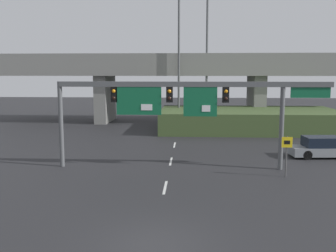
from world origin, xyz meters
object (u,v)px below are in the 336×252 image
Objects in this scene: signal_gantry at (184,98)px; highway_light_pole_far at (207,49)px; speed_limit_sign at (287,150)px; parked_sedan_near_right at (323,148)px; highway_light_pole_near at (179,55)px.

highway_light_pole_far is at bearing 83.68° from signal_gantry.
parked_sedan_near_right is at bearing 54.89° from speed_limit_sign.
signal_gantry is 1.03× the size of highway_light_pole_far.
highway_light_pole_near is at bearing 108.05° from speed_limit_sign.
highway_light_pole_far is (2.17, 19.60, 4.10)m from signal_gantry.
highway_light_pole_far is (3.04, 0.62, 0.67)m from highway_light_pole_near.
highway_light_pole_near is (-6.77, 20.77, 6.26)m from speed_limit_sign.
speed_limit_sign is 0.16× the size of highway_light_pole_near.
highway_light_pole_near reaches higher than parked_sedan_near_right.
highway_light_pole_near is 19.90m from parked_sedan_near_right.
parked_sedan_near_right is at bearing 21.12° from signal_gantry.
parked_sedan_near_right is (10.69, -15.19, -7.14)m from highway_light_pole_near.
speed_limit_sign is 0.49× the size of parked_sedan_near_right.
speed_limit_sign is (5.90, -1.78, -2.83)m from signal_gantry.
speed_limit_sign is 22.79m from highway_light_pole_far.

